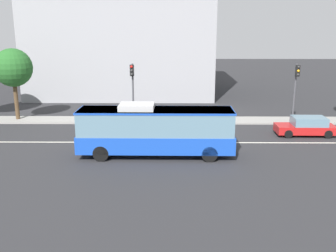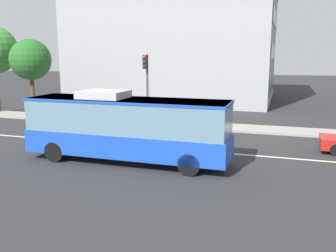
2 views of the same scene
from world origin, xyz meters
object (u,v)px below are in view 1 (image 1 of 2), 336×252
at_px(transit_bus, 155,129).
at_px(sedan_red, 306,126).
at_px(traffic_light_near_corner, 132,83).
at_px(street_tree_kerbside_right, 13,68).
at_px(traffic_light_mid_block, 296,83).

relative_size(transit_bus, sedan_red, 2.21).
relative_size(traffic_light_near_corner, street_tree_kerbside_right, 0.81).
bearing_deg(street_tree_kerbside_right, transit_bus, -37.12).
xyz_separation_m(transit_bus, traffic_light_near_corner, (-2.32, 8.80, 1.75)).
bearing_deg(sedan_red, transit_bus, 24.39).
bearing_deg(street_tree_kerbside_right, traffic_light_mid_block, -2.53).
bearing_deg(traffic_light_mid_block, transit_bus, -56.48).
xyz_separation_m(traffic_light_mid_block, street_tree_kerbside_right, (-24.56, 1.09, 1.17)).
relative_size(transit_bus, traffic_light_near_corner, 1.93).
distance_m(traffic_light_mid_block, street_tree_kerbside_right, 24.61).
height_order(traffic_light_near_corner, traffic_light_mid_block, same).
relative_size(sedan_red, traffic_light_mid_block, 0.87).
relative_size(sedan_red, traffic_light_near_corner, 0.87).
height_order(traffic_light_mid_block, street_tree_kerbside_right, street_tree_kerbside_right).
xyz_separation_m(sedan_red, traffic_light_near_corner, (-13.85, 3.78, 2.84)).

